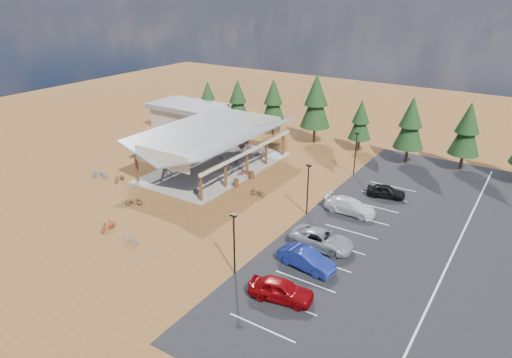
% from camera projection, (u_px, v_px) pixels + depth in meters
% --- Properties ---
extents(ground, '(140.00, 140.00, 0.00)m').
position_uv_depth(ground, '(252.00, 209.00, 45.36)').
color(ground, brown).
rests_on(ground, ground).
extents(asphalt_lot, '(27.00, 44.00, 0.04)m').
position_uv_depth(asphalt_lot, '(455.00, 249.00, 38.35)').
color(asphalt_lot, black).
rests_on(asphalt_lot, ground).
extents(concrete_pad, '(10.60, 18.60, 0.10)m').
position_uv_depth(concrete_pad, '(216.00, 167.00, 55.78)').
color(concrete_pad, gray).
rests_on(concrete_pad, ground).
extents(bike_pavilion, '(11.65, 19.40, 4.97)m').
position_uv_depth(bike_pavilion, '(215.00, 138.00, 54.31)').
color(bike_pavilion, '#5D291A').
rests_on(bike_pavilion, concrete_pad).
extents(outbuilding, '(11.00, 7.00, 3.90)m').
position_uv_depth(outbuilding, '(188.00, 115.00, 70.55)').
color(outbuilding, '#ADA593').
rests_on(outbuilding, ground).
extents(lamp_post_0, '(0.50, 0.25, 5.14)m').
position_uv_depth(lamp_post_0, '(234.00, 240.00, 33.97)').
color(lamp_post_0, black).
rests_on(lamp_post_0, ground).
extents(lamp_post_1, '(0.50, 0.25, 5.14)m').
position_uv_depth(lamp_post_1, '(308.00, 186.00, 43.23)').
color(lamp_post_1, black).
rests_on(lamp_post_1, ground).
extents(lamp_post_2, '(0.50, 0.25, 5.14)m').
position_uv_depth(lamp_post_2, '(356.00, 151.00, 52.48)').
color(lamp_post_2, black).
rests_on(lamp_post_2, ground).
extents(trash_bin_0, '(0.60, 0.60, 0.90)m').
position_uv_depth(trash_bin_0, '(236.00, 183.00, 50.22)').
color(trash_bin_0, '#492F1A').
rests_on(trash_bin_0, ground).
extents(trash_bin_1, '(0.60, 0.60, 0.90)m').
position_uv_depth(trash_bin_1, '(251.00, 175.00, 52.29)').
color(trash_bin_1, '#492F1A').
rests_on(trash_bin_1, ground).
extents(pine_0, '(2.89, 2.89, 6.74)m').
position_uv_depth(pine_0, '(208.00, 97.00, 72.90)').
color(pine_0, '#382314').
rests_on(pine_0, ground).
extents(pine_1, '(3.39, 3.39, 7.90)m').
position_uv_depth(pine_1, '(238.00, 100.00, 68.18)').
color(pine_1, '#382314').
rests_on(pine_1, ground).
extents(pine_2, '(3.59, 3.59, 8.36)m').
position_uv_depth(pine_2, '(273.00, 101.00, 66.23)').
color(pine_2, '#382314').
rests_on(pine_2, ground).
extents(pine_3, '(4.18, 4.18, 9.73)m').
position_uv_depth(pine_3, '(316.00, 101.00, 62.37)').
color(pine_3, '#382314').
rests_on(pine_3, ground).
extents(pine_4, '(3.00, 3.00, 7.00)m').
position_uv_depth(pine_4, '(361.00, 120.00, 59.83)').
color(pine_4, '#382314').
rests_on(pine_4, ground).
extents(pine_5, '(3.64, 3.64, 8.47)m').
position_uv_depth(pine_5, '(411.00, 123.00, 55.18)').
color(pine_5, '#382314').
rests_on(pine_5, ground).
extents(pine_6, '(3.58, 3.58, 8.34)m').
position_uv_depth(pine_6, '(467.00, 129.00, 53.15)').
color(pine_6, '#382314').
rests_on(pine_6, ground).
extents(bike_0, '(1.69, 0.89, 0.84)m').
position_uv_depth(bike_0, '(168.00, 171.00, 53.39)').
color(bike_0, black).
rests_on(bike_0, concrete_pad).
extents(bike_1, '(1.76, 0.85, 1.02)m').
position_uv_depth(bike_1, '(183.00, 167.00, 54.36)').
color(bike_1, '#9FA2A8').
rests_on(bike_1, concrete_pad).
extents(bike_2, '(1.62, 0.99, 0.80)m').
position_uv_depth(bike_2, '(217.00, 156.00, 58.00)').
color(bike_2, navy).
rests_on(bike_2, concrete_pad).
extents(bike_3, '(1.77, 0.82, 1.03)m').
position_uv_depth(bike_3, '(244.00, 145.00, 61.61)').
color(bike_3, maroon).
rests_on(bike_3, concrete_pad).
extents(bike_4, '(1.88, 1.12, 0.94)m').
position_uv_depth(bike_4, '(198.00, 192.00, 47.70)').
color(bike_4, black).
rests_on(bike_4, concrete_pad).
extents(bike_5, '(1.73, 0.92, 1.00)m').
position_uv_depth(bike_5, '(230.00, 168.00, 53.95)').
color(bike_5, '#9EA3A7').
rests_on(bike_5, concrete_pad).
extents(bike_6, '(1.63, 0.81, 0.82)m').
position_uv_depth(bike_6, '(233.00, 162.00, 56.19)').
color(bike_6, navy).
rests_on(bike_6, concrete_pad).
extents(bike_7, '(1.66, 0.76, 0.96)m').
position_uv_depth(bike_7, '(260.00, 153.00, 58.94)').
color(bike_7, maroon).
rests_on(bike_7, concrete_pad).
extents(bike_8, '(0.84, 1.73, 0.87)m').
position_uv_depth(bike_8, '(119.00, 178.00, 51.50)').
color(bike_8, black).
rests_on(bike_8, ground).
extents(bike_9, '(1.05, 1.58, 0.93)m').
position_uv_depth(bike_9, '(133.00, 185.00, 49.62)').
color(bike_9, gray).
rests_on(bike_9, ground).
extents(bike_10, '(2.01, 1.40, 1.00)m').
position_uv_depth(bike_10, '(99.00, 174.00, 52.41)').
color(bike_10, '#1B41A0').
rests_on(bike_10, ground).
extents(bike_11, '(0.57, 1.81, 1.08)m').
position_uv_depth(bike_11, '(108.00, 226.00, 41.03)').
color(bike_11, maroon).
rests_on(bike_11, ground).
extents(bike_12, '(1.75, 1.50, 0.90)m').
position_uv_depth(bike_12, '(134.00, 201.00, 45.89)').
color(bike_12, black).
rests_on(bike_12, ground).
extents(bike_13, '(1.66, 0.50, 0.99)m').
position_uv_depth(bike_13, '(131.00, 238.00, 39.07)').
color(bike_13, gray).
rests_on(bike_13, ground).
extents(bike_15, '(1.36, 1.45, 0.93)m').
position_uv_depth(bike_15, '(244.00, 172.00, 53.15)').
color(bike_15, maroon).
rests_on(bike_15, ground).
extents(bike_16, '(1.77, 0.77, 0.90)m').
position_uv_depth(bike_16, '(257.00, 193.00, 47.88)').
color(bike_16, black).
rests_on(bike_16, ground).
extents(car_0, '(4.90, 2.74, 1.57)m').
position_uv_depth(car_0, '(281.00, 290.00, 31.92)').
color(car_0, maroon).
rests_on(car_0, asphalt_lot).
extents(car_1, '(4.86, 2.20, 1.55)m').
position_uv_depth(car_1, '(306.00, 259.00, 35.52)').
color(car_1, navy).
rests_on(car_1, asphalt_lot).
extents(car_2, '(5.46, 2.57, 1.51)m').
position_uv_depth(car_2, '(322.00, 239.00, 38.35)').
color(car_2, '#929699').
rests_on(car_2, asphalt_lot).
extents(car_3, '(5.04, 2.09, 1.46)m').
position_uv_depth(car_3, '(350.00, 206.00, 44.23)').
color(car_3, white).
rests_on(car_3, asphalt_lot).
extents(car_4, '(4.15, 2.34, 1.33)m').
position_uv_depth(car_4, '(386.00, 191.00, 47.60)').
color(car_4, black).
rests_on(car_4, asphalt_lot).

